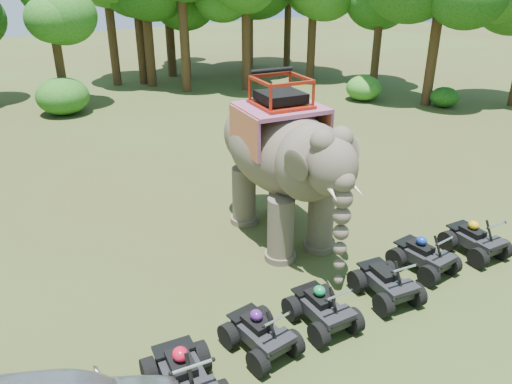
% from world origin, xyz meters
% --- Properties ---
extents(ground, '(110.00, 110.00, 0.00)m').
position_xyz_m(ground, '(0.00, 0.00, 0.00)').
color(ground, '#47381E').
rests_on(ground, ground).
extents(elephant, '(3.37, 6.06, 4.82)m').
position_xyz_m(elephant, '(1.20, 1.68, 2.41)').
color(elephant, brown).
rests_on(elephant, ground).
extents(atv_0, '(1.55, 1.95, 1.31)m').
position_xyz_m(atv_0, '(-4.01, -2.34, 0.66)').
color(atv_0, black).
rests_on(atv_0, ground).
extents(atv_1, '(1.24, 1.64, 1.16)m').
position_xyz_m(atv_1, '(-2.12, -2.07, 0.58)').
color(atv_1, black).
rests_on(atv_1, ground).
extents(atv_2, '(1.27, 1.67, 1.18)m').
position_xyz_m(atv_2, '(-0.51, -2.18, 0.59)').
color(atv_2, black).
rests_on(atv_2, ground).
extents(atv_3, '(1.43, 1.78, 1.19)m').
position_xyz_m(atv_3, '(1.44, -2.29, 0.60)').
color(atv_3, black).
rests_on(atv_3, ground).
extents(atv_4, '(1.21, 1.63, 1.18)m').
position_xyz_m(atv_4, '(3.17, -2.01, 0.59)').
color(atv_4, black).
rests_on(atv_4, ground).
extents(atv_5, '(1.34, 1.73, 1.20)m').
position_xyz_m(atv_5, '(5.03, -2.28, 0.60)').
color(atv_5, black).
rests_on(atv_5, ground).
extents(tree_0, '(4.57, 4.57, 6.53)m').
position_xyz_m(tree_0, '(0.00, 20.61, 3.27)').
color(tree_0, '#195114').
rests_on(tree_0, ground).
extents(tree_1, '(6.19, 6.19, 8.85)m').
position_xyz_m(tree_1, '(4.46, 24.44, 4.42)').
color(tree_1, '#195114').
rests_on(tree_1, ground).
extents(tree_2, '(5.83, 5.83, 8.33)m').
position_xyz_m(tree_2, '(7.47, 20.03, 4.17)').
color(tree_2, '#195114').
rests_on(tree_2, ground).
extents(tree_3, '(5.40, 5.40, 7.72)m').
position_xyz_m(tree_3, '(10.91, 18.33, 3.86)').
color(tree_3, '#195114').
rests_on(tree_3, ground).
extents(tree_4, '(6.09, 6.09, 8.70)m').
position_xyz_m(tree_4, '(16.12, 18.12, 4.35)').
color(tree_4, '#195114').
rests_on(tree_4, ground).
extents(tree_5, '(5.12, 5.12, 7.32)m').
position_xyz_m(tree_5, '(18.41, 14.30, 3.66)').
color(tree_5, '#195114').
rests_on(tree_5, ground).
extents(tree_6, '(6.34, 6.34, 9.06)m').
position_xyz_m(tree_6, '(17.44, 9.22, 4.53)').
color(tree_6, '#195114').
rests_on(tree_6, ground).
extents(tree_33, '(5.06, 5.06, 7.23)m').
position_xyz_m(tree_33, '(17.48, 22.59, 3.62)').
color(tree_33, '#195114').
rests_on(tree_33, ground).
extents(tree_34, '(6.56, 6.56, 9.38)m').
position_xyz_m(tree_34, '(15.74, 25.20, 4.69)').
color(tree_34, '#195114').
rests_on(tree_34, ground).
extents(tree_35, '(5.83, 5.83, 8.33)m').
position_xyz_m(tree_35, '(6.09, 23.75, 4.17)').
color(tree_35, '#195114').
rests_on(tree_35, ground).
extents(tree_39, '(5.49, 5.49, 7.85)m').
position_xyz_m(tree_39, '(9.51, 23.94, 3.92)').
color(tree_39, '#195114').
rests_on(tree_39, ground).
extents(tree_41, '(7.36, 7.36, 10.51)m').
position_xyz_m(tree_41, '(6.27, 22.77, 5.25)').
color(tree_41, '#195114').
rests_on(tree_41, ground).
extents(tree_42, '(6.37, 6.37, 9.10)m').
position_xyz_m(tree_42, '(13.51, 21.99, 4.55)').
color(tree_42, '#195114').
rests_on(tree_42, ground).
extents(tree_43, '(4.91, 4.91, 7.02)m').
position_xyz_m(tree_43, '(11.68, 28.65, 3.51)').
color(tree_43, '#195114').
rests_on(tree_43, ground).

